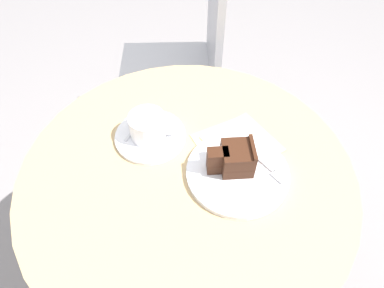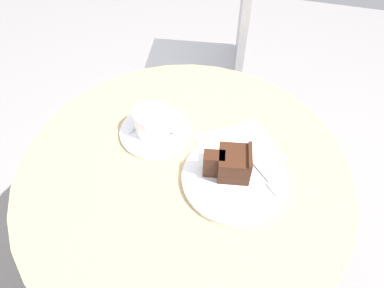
{
  "view_description": "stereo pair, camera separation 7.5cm",
  "coord_description": "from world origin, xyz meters",
  "px_view_note": "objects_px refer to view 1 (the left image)",
  "views": [
    {
      "loc": [
        0.05,
        -0.43,
        1.31
      ],
      "look_at": [
        0.01,
        0.04,
        0.73
      ],
      "focal_mm": 32.0,
      "sensor_mm": 36.0,
      "label": 1
    },
    {
      "loc": [
        0.13,
        -0.42,
        1.31
      ],
      "look_at": [
        0.01,
        0.04,
        0.73
      ],
      "focal_mm": 32.0,
      "sensor_mm": 36.0,
      "label": 2
    }
  ],
  "objects_px": {
    "teaspoon": "(140,122)",
    "cafe_chair": "(191,50)",
    "napkin": "(238,145)",
    "cake_plate": "(237,173)",
    "fork": "(268,166)",
    "cake_slice": "(234,158)",
    "saucer": "(150,136)",
    "coffee_cup": "(148,126)"
  },
  "relations": [
    {
      "from": "fork",
      "to": "napkin",
      "type": "distance_m",
      "value": 0.09
    },
    {
      "from": "saucer",
      "to": "coffee_cup",
      "type": "distance_m",
      "value": 0.04
    },
    {
      "from": "teaspoon",
      "to": "cake_plate",
      "type": "xyz_separation_m",
      "value": [
        0.24,
        -0.12,
        -0.0
      ]
    },
    {
      "from": "saucer",
      "to": "teaspoon",
      "type": "bearing_deg",
      "value": 132.3
    },
    {
      "from": "cake_slice",
      "to": "cafe_chair",
      "type": "distance_m",
      "value": 0.68
    },
    {
      "from": "teaspoon",
      "to": "cake_slice",
      "type": "bearing_deg",
      "value": -96.45
    },
    {
      "from": "coffee_cup",
      "to": "cafe_chair",
      "type": "height_order",
      "value": "cafe_chair"
    },
    {
      "from": "coffee_cup",
      "to": "fork",
      "type": "bearing_deg",
      "value": -14.3
    },
    {
      "from": "saucer",
      "to": "cafe_chair",
      "type": "relative_size",
      "value": 0.18
    },
    {
      "from": "cake_slice",
      "to": "fork",
      "type": "bearing_deg",
      "value": 5.38
    },
    {
      "from": "cafe_chair",
      "to": "saucer",
      "type": "bearing_deg",
      "value": -11.47
    },
    {
      "from": "coffee_cup",
      "to": "cake_slice",
      "type": "xyz_separation_m",
      "value": [
        0.2,
        -0.08,
        0.0
      ]
    },
    {
      "from": "napkin",
      "to": "cake_slice",
      "type": "bearing_deg",
      "value": -98.95
    },
    {
      "from": "teaspoon",
      "to": "cake_plate",
      "type": "relative_size",
      "value": 0.43
    },
    {
      "from": "cake_plate",
      "to": "fork",
      "type": "xyz_separation_m",
      "value": [
        0.06,
        0.02,
        0.01
      ]
    },
    {
      "from": "teaspoon",
      "to": "cake_plate",
      "type": "bearing_deg",
      "value": -97.59
    },
    {
      "from": "saucer",
      "to": "teaspoon",
      "type": "xyz_separation_m",
      "value": [
        -0.03,
        0.04,
        0.01
      ]
    },
    {
      "from": "saucer",
      "to": "fork",
      "type": "relative_size",
      "value": 1.59
    },
    {
      "from": "cake_slice",
      "to": "coffee_cup",
      "type": "bearing_deg",
      "value": 158.88
    },
    {
      "from": "saucer",
      "to": "cafe_chair",
      "type": "xyz_separation_m",
      "value": [
        0.04,
        0.56,
        -0.15
      ]
    },
    {
      "from": "saucer",
      "to": "cake_plate",
      "type": "distance_m",
      "value": 0.23
    },
    {
      "from": "cake_slice",
      "to": "fork",
      "type": "xyz_separation_m",
      "value": [
        0.07,
        0.01,
        -0.03
      ]
    },
    {
      "from": "fork",
      "to": "teaspoon",
      "type": "bearing_deg",
      "value": -153.19
    },
    {
      "from": "teaspoon",
      "to": "cafe_chair",
      "type": "xyz_separation_m",
      "value": [
        0.07,
        0.52,
        -0.15
      ]
    },
    {
      "from": "coffee_cup",
      "to": "cafe_chair",
      "type": "bearing_deg",
      "value": 85.72
    },
    {
      "from": "cafe_chair",
      "to": "teaspoon",
      "type": "bearing_deg",
      "value": -15.24
    },
    {
      "from": "cake_slice",
      "to": "napkin",
      "type": "distance_m",
      "value": 0.08
    },
    {
      "from": "cake_plate",
      "to": "cafe_chair",
      "type": "xyz_separation_m",
      "value": [
        -0.17,
        0.65,
        -0.15
      ]
    },
    {
      "from": "coffee_cup",
      "to": "cafe_chair",
      "type": "relative_size",
      "value": 0.12
    },
    {
      "from": "napkin",
      "to": "cafe_chair",
      "type": "xyz_separation_m",
      "value": [
        -0.17,
        0.56,
        -0.14
      ]
    },
    {
      "from": "teaspoon",
      "to": "cafe_chair",
      "type": "height_order",
      "value": "cafe_chair"
    },
    {
      "from": "cake_plate",
      "to": "cake_slice",
      "type": "relative_size",
      "value": 2.16
    },
    {
      "from": "saucer",
      "to": "teaspoon",
      "type": "relative_size",
      "value": 1.72
    },
    {
      "from": "cake_slice",
      "to": "cake_plate",
      "type": "bearing_deg",
      "value": -46.94
    },
    {
      "from": "fork",
      "to": "cafe_chair",
      "type": "distance_m",
      "value": 0.69
    },
    {
      "from": "saucer",
      "to": "fork",
      "type": "distance_m",
      "value": 0.28
    },
    {
      "from": "teaspoon",
      "to": "cake_slice",
      "type": "distance_m",
      "value": 0.26
    },
    {
      "from": "napkin",
      "to": "coffee_cup",
      "type": "bearing_deg",
      "value": 178.29
    },
    {
      "from": "cake_slice",
      "to": "fork",
      "type": "distance_m",
      "value": 0.08
    },
    {
      "from": "teaspoon",
      "to": "napkin",
      "type": "relative_size",
      "value": 0.43
    },
    {
      "from": "coffee_cup",
      "to": "cake_plate",
      "type": "bearing_deg",
      "value": -22.78
    },
    {
      "from": "fork",
      "to": "napkin",
      "type": "height_order",
      "value": "fork"
    }
  ]
}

